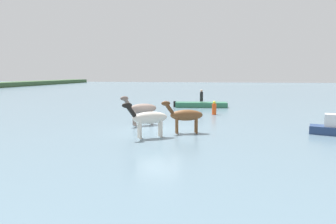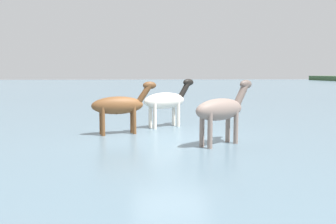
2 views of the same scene
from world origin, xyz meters
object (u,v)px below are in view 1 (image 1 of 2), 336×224
object	(u,v)px
horse_dark_mare	(185,115)
buoy_channel_marker	(214,108)
person_boatman_standing	(201,96)
horse_chestnut_trailing	(148,118)
boat_skiff_near	(201,105)
horse_mid_herd	(141,109)

from	to	relation	value
horse_dark_mare	buoy_channel_marker	bearing A→B (deg)	-116.68
horse_dark_mare	person_boatman_standing	size ratio (longest dim) A/B	2.01
horse_chestnut_trailing	person_boatman_standing	bearing A→B (deg)	-128.97
horse_chestnut_trailing	boat_skiff_near	distance (m)	15.24
horse_chestnut_trailing	horse_mid_herd	world-z (taller)	horse_mid_herd
horse_mid_herd	horse_dark_mare	distance (m)	3.85
horse_dark_mare	boat_skiff_near	bearing A→B (deg)	-106.61
horse_mid_herd	horse_dark_mare	world-z (taller)	horse_mid_herd
buoy_channel_marker	person_boatman_standing	bearing A→B (deg)	15.15
boat_skiff_near	person_boatman_standing	distance (m)	0.98
horse_mid_herd	buoy_channel_marker	distance (m)	7.62
horse_mid_herd	horse_chestnut_trailing	bearing A→B (deg)	73.58
person_boatman_standing	buoy_channel_marker	world-z (taller)	person_boatman_standing
horse_chestnut_trailing	horse_dark_mare	size ratio (longest dim) A/B	0.96
person_boatman_standing	buoy_channel_marker	distance (m)	5.41
boat_skiff_near	horse_mid_herd	bearing A→B (deg)	-112.22
person_boatman_standing	horse_mid_herd	bearing A→B (deg)	163.99
horse_chestnut_trailing	buoy_channel_marker	bearing A→B (deg)	-140.23
horse_chestnut_trailing	horse_mid_herd	bearing A→B (deg)	-101.76
horse_dark_mare	boat_skiff_near	world-z (taller)	horse_dark_mare
horse_dark_mare	person_boatman_standing	bearing A→B (deg)	-106.86
person_boatman_standing	boat_skiff_near	bearing A→B (deg)	27.07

